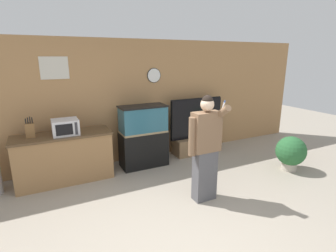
# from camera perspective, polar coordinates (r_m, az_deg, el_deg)

# --- Properties ---
(ground_plane) EXTENTS (18.00, 18.00, 0.00)m
(ground_plane) POSITION_cam_1_polar(r_m,az_deg,el_deg) (3.61, 3.53, -23.51)
(ground_plane) COLOR gray
(wall_back_paneled) EXTENTS (10.00, 0.08, 2.60)m
(wall_back_paneled) POSITION_cam_1_polar(r_m,az_deg,el_deg) (5.62, -11.36, 4.98)
(wall_back_paneled) COLOR #A87A4C
(wall_back_paneled) RESTS_ON ground_plane
(counter_island) EXTENTS (1.69, 0.62, 0.90)m
(counter_island) POSITION_cam_1_polar(r_m,az_deg,el_deg) (5.19, -21.60, -6.42)
(counter_island) COLOR olive
(counter_island) RESTS_ON ground_plane
(microwave) EXTENTS (0.44, 0.39, 0.27)m
(microwave) POSITION_cam_1_polar(r_m,az_deg,el_deg) (4.98, -21.44, -0.18)
(microwave) COLOR silver
(microwave) RESTS_ON counter_island
(knife_block) EXTENTS (0.14, 0.12, 0.35)m
(knife_block) POSITION_cam_1_polar(r_m,az_deg,el_deg) (5.05, -27.83, -0.79)
(knife_block) COLOR brown
(knife_block) RESTS_ON counter_island
(aquarium_on_stand) EXTENTS (0.96, 0.47, 1.29)m
(aquarium_on_stand) POSITION_cam_1_polar(r_m,az_deg,el_deg) (5.45, -5.36, -2.24)
(aquarium_on_stand) COLOR black
(aquarium_on_stand) RESTS_ON ground_plane
(tv_on_stand) EXTENTS (1.34, 0.40, 1.32)m
(tv_on_stand) POSITION_cam_1_polar(r_m,az_deg,el_deg) (6.25, 6.12, -2.50)
(tv_on_stand) COLOR brown
(tv_on_stand) RESTS_ON ground_plane
(person_standing) EXTENTS (0.53, 0.40, 1.70)m
(person_standing) POSITION_cam_1_polar(r_m,az_deg,el_deg) (4.10, 8.11, -4.64)
(person_standing) COLOR #515156
(person_standing) RESTS_ON ground_plane
(potted_plant) EXTENTS (0.59, 0.59, 0.70)m
(potted_plant) POSITION_cam_1_polar(r_m,az_deg,el_deg) (5.84, 25.17, -5.12)
(potted_plant) COLOR #B2A899
(potted_plant) RESTS_ON ground_plane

